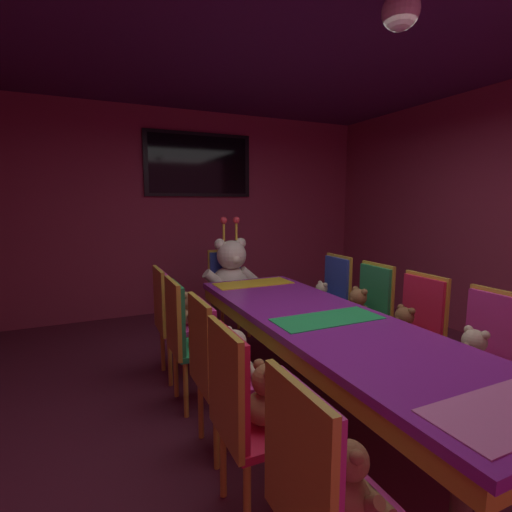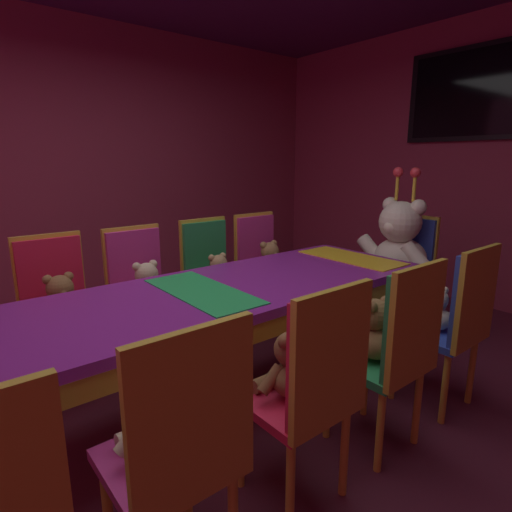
% 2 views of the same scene
% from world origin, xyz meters
% --- Properties ---
extents(ground_plane, '(7.90, 7.90, 0.00)m').
position_xyz_m(ground_plane, '(0.00, 0.00, 0.00)').
color(ground_plane, '#591E33').
extents(wall_back, '(5.20, 0.12, 2.80)m').
position_xyz_m(wall_back, '(0.00, 3.20, 1.40)').
color(wall_back, '#99334C').
rests_on(wall_back, ground_plane).
extents(banquet_table, '(0.90, 2.97, 0.75)m').
position_xyz_m(banquet_table, '(0.00, 0.00, 0.66)').
color(banquet_table, purple).
rests_on(banquet_table, ground_plane).
extents(chair_left_0, '(0.42, 0.41, 0.98)m').
position_xyz_m(chair_left_0, '(-0.84, -1.14, 0.60)').
color(chair_left_0, '#CC338C').
rests_on(chair_left_0, ground_plane).
extents(teddy_left_0, '(0.22, 0.29, 0.27)m').
position_xyz_m(teddy_left_0, '(-0.70, -1.14, 0.58)').
color(teddy_left_0, olive).
rests_on(teddy_left_0, chair_left_0).
extents(chair_left_1, '(0.42, 0.41, 0.98)m').
position_xyz_m(chair_left_1, '(-0.87, -0.54, 0.60)').
color(chair_left_1, red).
rests_on(chair_left_1, ground_plane).
extents(teddy_left_1, '(0.26, 0.33, 0.32)m').
position_xyz_m(teddy_left_1, '(-0.73, -0.54, 0.59)').
color(teddy_left_1, olive).
rests_on(teddy_left_1, chair_left_1).
extents(chair_left_2, '(0.42, 0.41, 0.98)m').
position_xyz_m(chair_left_2, '(-0.84, -0.01, 0.60)').
color(chair_left_2, '#CC338C').
rests_on(chair_left_2, ground_plane).
extents(teddy_left_2, '(0.26, 0.33, 0.31)m').
position_xyz_m(teddy_left_2, '(-0.69, -0.01, 0.59)').
color(teddy_left_2, beige).
rests_on(teddy_left_2, chair_left_2).
extents(chair_left_3, '(0.42, 0.41, 0.98)m').
position_xyz_m(chair_left_3, '(-0.87, 0.59, 0.60)').
color(chair_left_3, '#268C4C').
rests_on(chair_left_3, ground_plane).
extents(teddy_left_3, '(0.23, 0.29, 0.28)m').
position_xyz_m(teddy_left_3, '(-0.72, 0.59, 0.58)').
color(teddy_left_3, tan).
rests_on(teddy_left_3, chair_left_3).
extents(chair_left_4, '(0.42, 0.41, 0.98)m').
position_xyz_m(chair_left_4, '(-0.87, 1.11, 0.60)').
color(chair_left_4, '#CC338C').
rests_on(chair_left_4, ground_plane).
extents(teddy_left_4, '(0.26, 0.33, 0.31)m').
position_xyz_m(teddy_left_4, '(-0.73, 1.11, 0.59)').
color(teddy_left_4, '#9E7247').
rests_on(teddy_left_4, chair_left_4).
extents(chair_right_1, '(0.42, 0.41, 0.98)m').
position_xyz_m(chair_right_1, '(0.84, -0.59, 0.60)').
color(chair_right_1, '#CC338C').
rests_on(chair_right_1, ground_plane).
extents(teddy_right_1, '(0.25, 0.32, 0.30)m').
position_xyz_m(teddy_right_1, '(0.69, -0.59, 0.59)').
color(teddy_right_1, beige).
rests_on(teddy_right_1, chair_right_1).
extents(chair_right_2, '(0.42, 0.41, 0.98)m').
position_xyz_m(chair_right_2, '(0.85, -0.01, 0.60)').
color(chair_right_2, red).
rests_on(chair_right_2, ground_plane).
extents(teddy_right_2, '(0.24, 0.31, 0.29)m').
position_xyz_m(teddy_right_2, '(0.70, -0.01, 0.58)').
color(teddy_right_2, brown).
rests_on(teddy_right_2, chair_right_2).
extents(chair_right_3, '(0.42, 0.41, 0.98)m').
position_xyz_m(chair_right_3, '(0.86, 0.55, 0.60)').
color(chair_right_3, '#268C4C').
rests_on(chair_right_3, ground_plane).
extents(teddy_right_3, '(0.26, 0.34, 0.32)m').
position_xyz_m(teddy_right_3, '(0.71, 0.55, 0.60)').
color(teddy_right_3, olive).
rests_on(teddy_right_3, chair_right_3).
extents(chair_right_4, '(0.42, 0.41, 0.98)m').
position_xyz_m(chair_right_4, '(0.86, 1.14, 0.60)').
color(chair_right_4, '#2D47B2').
rests_on(chair_right_4, ground_plane).
extents(teddy_right_4, '(0.21, 0.27, 0.26)m').
position_xyz_m(teddy_right_4, '(0.72, 1.14, 0.57)').
color(teddy_right_4, beige).
rests_on(teddy_right_4, chair_right_4).
extents(throne_chair, '(0.41, 0.42, 0.98)m').
position_xyz_m(throne_chair, '(0.00, 2.03, 0.60)').
color(throne_chair, '#2D47B2').
rests_on(throne_chair, ground_plane).
extents(king_teddy_bear, '(0.72, 0.55, 0.92)m').
position_xyz_m(king_teddy_bear, '(0.00, 1.86, 0.75)').
color(king_teddy_bear, silver).
rests_on(king_teddy_bear, throne_chair).
extents(wall_tv, '(1.50, 0.06, 0.87)m').
position_xyz_m(wall_tv, '(0.00, 3.11, 2.05)').
color(wall_tv, black).
extents(pendant_light, '(0.20, 0.20, 0.20)m').
position_xyz_m(pendant_light, '(0.09, -0.45, 2.55)').
color(pendant_light, white).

